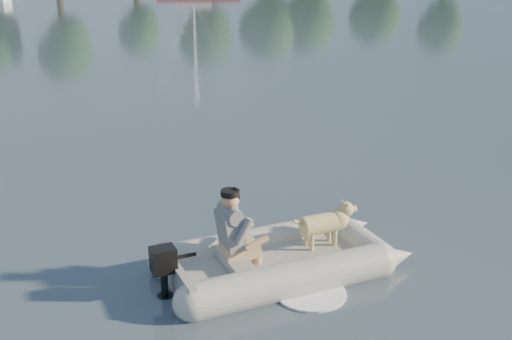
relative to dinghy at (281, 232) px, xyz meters
name	(u,v)px	position (x,y,z in m)	size (l,w,h in m)	color
water	(303,280)	(0.16, -0.33, -0.55)	(160.00, 160.00, 0.00)	#505D6C
dinghy	(281,232)	(0.00, 0.00, 0.00)	(4.18, 2.60, 1.30)	#A7A8A2
man	(232,227)	(-0.65, 0.03, 0.18)	(0.68, 0.58, 1.01)	slate
dog	(321,227)	(0.60, 0.06, -0.07)	(0.87, 0.31, 0.58)	tan
outboard_motor	(164,274)	(-1.55, -0.04, -0.26)	(0.39, 0.27, 0.74)	black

